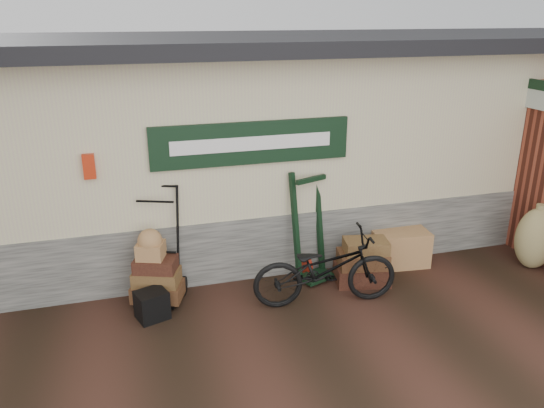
{
  "coord_description": "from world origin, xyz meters",
  "views": [
    {
      "loc": [
        -1.91,
        -5.46,
        3.52
      ],
      "look_at": [
        -0.05,
        0.9,
        1.12
      ],
      "focal_mm": 35.0,
      "sensor_mm": 36.0,
      "label": 1
    }
  ],
  "objects_px": {
    "bicycle": "(326,265)",
    "black_trunk": "(152,305)",
    "green_barrow": "(310,226)",
    "porter_trolley": "(158,244)",
    "wicker_hamper": "(399,247)",
    "suitcase_stack": "(363,261)"
  },
  "relations": [
    {
      "from": "green_barrow",
      "to": "porter_trolley",
      "type": "bearing_deg",
      "value": 159.45
    },
    {
      "from": "porter_trolley",
      "to": "suitcase_stack",
      "type": "xyz_separation_m",
      "value": [
        2.69,
        -0.39,
        -0.43
      ]
    },
    {
      "from": "suitcase_stack",
      "to": "wicker_hamper",
      "type": "height_order",
      "value": "suitcase_stack"
    },
    {
      "from": "green_barrow",
      "to": "bicycle",
      "type": "xyz_separation_m",
      "value": [
        -0.06,
        -0.75,
        -0.22
      ]
    },
    {
      "from": "porter_trolley",
      "to": "wicker_hamper",
      "type": "distance_m",
      "value": 3.49
    },
    {
      "from": "porter_trolley",
      "to": "wicker_hamper",
      "type": "height_order",
      "value": "porter_trolley"
    },
    {
      "from": "porter_trolley",
      "to": "wicker_hamper",
      "type": "relative_size",
      "value": 1.87
    },
    {
      "from": "bicycle",
      "to": "black_trunk",
      "type": "bearing_deg",
      "value": 90.29
    },
    {
      "from": "black_trunk",
      "to": "bicycle",
      "type": "relative_size",
      "value": 0.19
    },
    {
      "from": "porter_trolley",
      "to": "suitcase_stack",
      "type": "distance_m",
      "value": 2.75
    },
    {
      "from": "suitcase_stack",
      "to": "wicker_hamper",
      "type": "xyz_separation_m",
      "value": [
        0.77,
        0.39,
        -0.06
      ]
    },
    {
      "from": "wicker_hamper",
      "to": "suitcase_stack",
      "type": "bearing_deg",
      "value": -153.34
    },
    {
      "from": "wicker_hamper",
      "to": "black_trunk",
      "type": "xyz_separation_m",
      "value": [
        -3.62,
        -0.51,
        -0.09
      ]
    },
    {
      "from": "green_barrow",
      "to": "suitcase_stack",
      "type": "height_order",
      "value": "green_barrow"
    },
    {
      "from": "porter_trolley",
      "to": "green_barrow",
      "type": "relative_size",
      "value": 0.99
    },
    {
      "from": "green_barrow",
      "to": "suitcase_stack",
      "type": "xyz_separation_m",
      "value": [
        0.64,
        -0.39,
        -0.44
      ]
    },
    {
      "from": "black_trunk",
      "to": "wicker_hamper",
      "type": "bearing_deg",
      "value": 7.99
    },
    {
      "from": "porter_trolley",
      "to": "black_trunk",
      "type": "height_order",
      "value": "porter_trolley"
    },
    {
      "from": "suitcase_stack",
      "to": "bicycle",
      "type": "bearing_deg",
      "value": -152.27
    },
    {
      "from": "green_barrow",
      "to": "suitcase_stack",
      "type": "bearing_deg",
      "value": -51.7
    },
    {
      "from": "porter_trolley",
      "to": "bicycle",
      "type": "xyz_separation_m",
      "value": [
        1.99,
        -0.75,
        -0.22
      ]
    },
    {
      "from": "wicker_hamper",
      "to": "green_barrow",
      "type": "bearing_deg",
      "value": 180.0
    }
  ]
}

